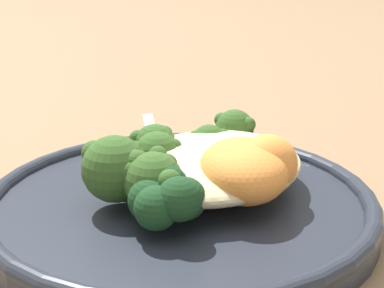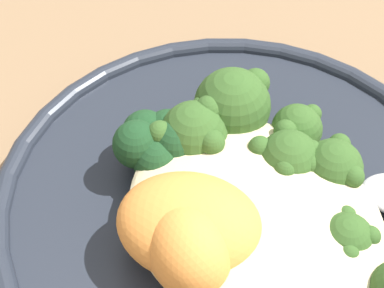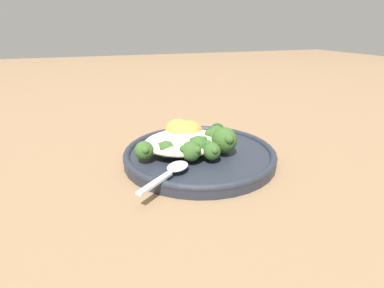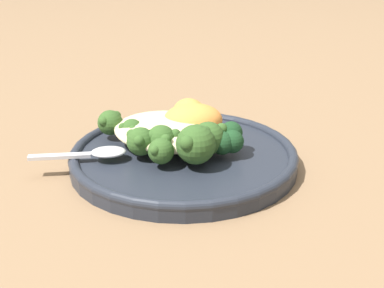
{
  "view_description": "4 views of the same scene",
  "coord_description": "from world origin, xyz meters",
  "px_view_note": "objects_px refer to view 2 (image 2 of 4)",
  "views": [
    {
      "loc": [
        0.34,
        0.2,
        0.19
      ],
      "look_at": [
        -0.0,
        -0.02,
        0.05
      ],
      "focal_mm": 60.0,
      "sensor_mm": 36.0,
      "label": 1
    },
    {
      "loc": [
        -0.13,
        0.13,
        0.3
      ],
      "look_at": [
        0.03,
        -0.0,
        0.06
      ],
      "focal_mm": 60.0,
      "sensor_mm": 36.0,
      "label": 2
    },
    {
      "loc": [
        -0.16,
        -0.46,
        0.22
      ],
      "look_at": [
        -0.0,
        -0.02,
        0.03
      ],
      "focal_mm": 28.0,
      "sensor_mm": 36.0,
      "label": 3
    },
    {
      "loc": [
        0.32,
        -0.49,
        0.27
      ],
      "look_at": [
        0.03,
        -0.03,
        0.04
      ],
      "focal_mm": 50.0,
      "sensor_mm": 36.0,
      "label": 4
    }
  ],
  "objects_px": {
    "broccoli_stalk_1": "(304,242)",
    "broccoli_stalk_6": "(199,152)",
    "sweet_potato_chunk_0": "(189,250)",
    "kale_tuft": "(157,143)",
    "broccoli_stalk_3": "(272,175)",
    "sweet_potato_chunk_1": "(189,224)",
    "broccoli_stalk_5": "(231,122)",
    "quinoa_mound": "(255,216)",
    "plate": "(233,202)",
    "broccoli_stalk_4": "(278,162)",
    "broccoli_stalk_2": "(313,183)",
    "broccoli_stalk_0": "(345,278)"
  },
  "relations": [
    {
      "from": "broccoli_stalk_1",
      "to": "broccoli_stalk_6",
      "type": "height_order",
      "value": "broccoli_stalk_6"
    },
    {
      "from": "sweet_potato_chunk_0",
      "to": "kale_tuft",
      "type": "height_order",
      "value": "sweet_potato_chunk_0"
    },
    {
      "from": "broccoli_stalk_3",
      "to": "sweet_potato_chunk_1",
      "type": "bearing_deg",
      "value": 161.28
    },
    {
      "from": "sweet_potato_chunk_0",
      "to": "kale_tuft",
      "type": "bearing_deg",
      "value": -25.23
    },
    {
      "from": "broccoli_stalk_3",
      "to": "broccoli_stalk_5",
      "type": "bearing_deg",
      "value": 64.01
    },
    {
      "from": "broccoli_stalk_1",
      "to": "broccoli_stalk_5",
      "type": "bearing_deg",
      "value": 115.0
    },
    {
      "from": "quinoa_mound",
      "to": "kale_tuft",
      "type": "relative_size",
      "value": 2.94
    },
    {
      "from": "kale_tuft",
      "to": "sweet_potato_chunk_0",
      "type": "bearing_deg",
      "value": 154.77
    },
    {
      "from": "plate",
      "to": "broccoli_stalk_1",
      "type": "relative_size",
      "value": 3.14
    },
    {
      "from": "sweet_potato_chunk_0",
      "to": "broccoli_stalk_5",
      "type": "bearing_deg",
      "value": -54.9
    },
    {
      "from": "plate",
      "to": "sweet_potato_chunk_1",
      "type": "relative_size",
      "value": 3.68
    },
    {
      "from": "broccoli_stalk_1",
      "to": "kale_tuft",
      "type": "relative_size",
      "value": 1.77
    },
    {
      "from": "quinoa_mound",
      "to": "plate",
      "type": "bearing_deg",
      "value": -19.95
    },
    {
      "from": "kale_tuft",
      "to": "broccoli_stalk_6",
      "type": "bearing_deg",
      "value": -148.11
    },
    {
      "from": "broccoli_stalk_4",
      "to": "broccoli_stalk_2",
      "type": "bearing_deg",
      "value": -104.6
    },
    {
      "from": "broccoli_stalk_2",
      "to": "kale_tuft",
      "type": "xyz_separation_m",
      "value": [
        0.07,
        0.05,
        0.0
      ]
    },
    {
      "from": "broccoli_stalk_1",
      "to": "broccoli_stalk_6",
      "type": "distance_m",
      "value": 0.07
    },
    {
      "from": "sweet_potato_chunk_1",
      "to": "broccoli_stalk_6",
      "type": "bearing_deg",
      "value": -45.4
    },
    {
      "from": "broccoli_stalk_4",
      "to": "broccoli_stalk_5",
      "type": "xyz_separation_m",
      "value": [
        0.03,
        0.01,
        0.01
      ]
    },
    {
      "from": "broccoli_stalk_1",
      "to": "broccoli_stalk_3",
      "type": "distance_m",
      "value": 0.04
    },
    {
      "from": "broccoli_stalk_1",
      "to": "kale_tuft",
      "type": "distance_m",
      "value": 0.09
    },
    {
      "from": "kale_tuft",
      "to": "plate",
      "type": "bearing_deg",
      "value": -155.77
    },
    {
      "from": "broccoli_stalk_1",
      "to": "sweet_potato_chunk_0",
      "type": "xyz_separation_m",
      "value": [
        0.03,
        0.05,
        0.01
      ]
    },
    {
      "from": "broccoli_stalk_6",
      "to": "sweet_potato_chunk_1",
      "type": "xyz_separation_m",
      "value": [
        -0.03,
        0.03,
        0.0
      ]
    },
    {
      "from": "plate",
      "to": "broccoli_stalk_0",
      "type": "distance_m",
      "value": 0.08
    },
    {
      "from": "broccoli_stalk_2",
      "to": "kale_tuft",
      "type": "distance_m",
      "value": 0.09
    },
    {
      "from": "broccoli_stalk_5",
      "to": "sweet_potato_chunk_0",
      "type": "xyz_separation_m",
      "value": [
        -0.05,
        0.07,
        0.0
      ]
    },
    {
      "from": "quinoa_mound",
      "to": "broccoli_stalk_5",
      "type": "distance_m",
      "value": 0.06
    },
    {
      "from": "plate",
      "to": "broccoli_stalk_3",
      "type": "bearing_deg",
      "value": -131.55
    },
    {
      "from": "kale_tuft",
      "to": "broccoli_stalk_0",
      "type": "bearing_deg",
      "value": -171.03
    },
    {
      "from": "broccoli_stalk_2",
      "to": "sweet_potato_chunk_1",
      "type": "xyz_separation_m",
      "value": [
        0.02,
        0.07,
        0.01
      ]
    },
    {
      "from": "broccoli_stalk_1",
      "to": "broccoli_stalk_5",
      "type": "relative_size",
      "value": 0.9
    },
    {
      "from": "broccoli_stalk_1",
      "to": "sweet_potato_chunk_1",
      "type": "distance_m",
      "value": 0.06
    },
    {
      "from": "broccoli_stalk_2",
      "to": "kale_tuft",
      "type": "bearing_deg",
      "value": 125.76
    },
    {
      "from": "plate",
      "to": "broccoli_stalk_4",
      "type": "xyz_separation_m",
      "value": [
        -0.01,
        -0.02,
        0.02
      ]
    },
    {
      "from": "quinoa_mound",
      "to": "sweet_potato_chunk_1",
      "type": "bearing_deg",
      "value": 66.85
    },
    {
      "from": "kale_tuft",
      "to": "quinoa_mound",
      "type": "bearing_deg",
      "value": -171.75
    },
    {
      "from": "broccoli_stalk_0",
      "to": "sweet_potato_chunk_1",
      "type": "height_order",
      "value": "sweet_potato_chunk_1"
    },
    {
      "from": "broccoli_stalk_1",
      "to": "broccoli_stalk_4",
      "type": "distance_m",
      "value": 0.05
    },
    {
      "from": "quinoa_mound",
      "to": "sweet_potato_chunk_1",
      "type": "relative_size",
      "value": 1.94
    },
    {
      "from": "broccoli_stalk_0",
      "to": "broccoli_stalk_4",
      "type": "bearing_deg",
      "value": 130.51
    },
    {
      "from": "broccoli_stalk_3",
      "to": "broccoli_stalk_5",
      "type": "relative_size",
      "value": 1.05
    },
    {
      "from": "broccoli_stalk_1",
      "to": "broccoli_stalk_4",
      "type": "xyz_separation_m",
      "value": [
        0.04,
        -0.03,
        -0.0
      ]
    },
    {
      "from": "quinoa_mound",
      "to": "broccoli_stalk_5",
      "type": "bearing_deg",
      "value": -29.8
    },
    {
      "from": "broccoli_stalk_1",
      "to": "sweet_potato_chunk_0",
      "type": "bearing_deg",
      "value": -168.54
    },
    {
      "from": "broccoli_stalk_2",
      "to": "broccoli_stalk_5",
      "type": "relative_size",
      "value": 1.05
    },
    {
      "from": "broccoli_stalk_2",
      "to": "broccoli_stalk_6",
      "type": "bearing_deg",
      "value": 126.18
    },
    {
      "from": "quinoa_mound",
      "to": "broccoli_stalk_5",
      "type": "height_order",
      "value": "broccoli_stalk_5"
    },
    {
      "from": "sweet_potato_chunk_1",
      "to": "broccoli_stalk_1",
      "type": "bearing_deg",
      "value": -133.89
    },
    {
      "from": "broccoli_stalk_1",
      "to": "sweet_potato_chunk_0",
      "type": "distance_m",
      "value": 0.06
    }
  ]
}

